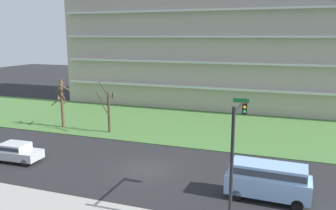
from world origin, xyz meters
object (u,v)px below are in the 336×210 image
tree_far_left (62,102)px  sedan_silver_center_left (15,151)px  van_blue_near_left (268,179)px  tree_left (108,109)px  traffic_signal_mast (237,141)px

tree_far_left → sedan_silver_center_left: size_ratio=1.22×
van_blue_near_left → sedan_silver_center_left: size_ratio=1.18×
tree_left → sedan_silver_center_left: 10.70m
sedan_silver_center_left → traffic_signal_mast: size_ratio=0.65×
traffic_signal_mast → sedan_silver_center_left: bearing=170.6°
van_blue_near_left → tree_left: bearing=151.5°
tree_far_left → van_blue_near_left: bearing=-24.2°
tree_far_left → tree_left: 5.98m
van_blue_near_left → traffic_signal_mast: 4.74m
tree_left → traffic_signal_mast: traffic_signal_mast is taller
tree_left → traffic_signal_mast: size_ratio=0.83×
tree_far_left → traffic_signal_mast: traffic_signal_mast is taller
tree_left → sedan_silver_center_left: size_ratio=1.27×
sedan_silver_center_left → traffic_signal_mast: traffic_signal_mast is taller
tree_left → tree_far_left: bearing=177.5°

